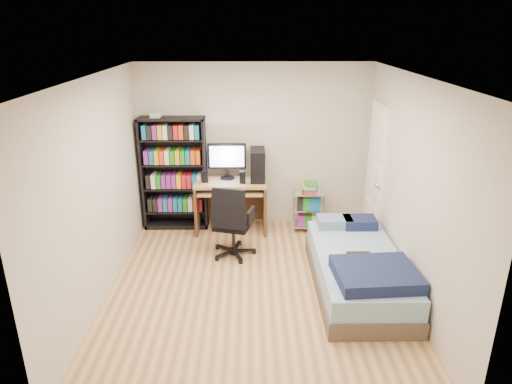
{
  "coord_description": "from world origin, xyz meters",
  "views": [
    {
      "loc": [
        -0.05,
        -4.77,
        3.01
      ],
      "look_at": [
        0.01,
        0.4,
        1.1
      ],
      "focal_mm": 32.0,
      "sensor_mm": 36.0,
      "label": 1
    }
  ],
  "objects_px": {
    "computer_desk": "(238,184)",
    "office_chair": "(232,234)",
    "bed": "(358,270)",
    "media_shelf": "(174,172)"
  },
  "relations": [
    {
      "from": "media_shelf",
      "to": "office_chair",
      "type": "distance_m",
      "value": 1.46
    },
    {
      "from": "media_shelf",
      "to": "bed",
      "type": "height_order",
      "value": "media_shelf"
    },
    {
      "from": "bed",
      "to": "office_chair",
      "type": "bearing_deg",
      "value": 150.92
    },
    {
      "from": "computer_desk",
      "to": "bed",
      "type": "bearing_deg",
      "value": -50.02
    },
    {
      "from": "media_shelf",
      "to": "bed",
      "type": "xyz_separation_m",
      "value": [
        2.44,
        -1.85,
        -0.63
      ]
    },
    {
      "from": "office_chair",
      "to": "bed",
      "type": "xyz_separation_m",
      "value": [
        1.53,
        -0.85,
        -0.07
      ]
    },
    {
      "from": "computer_desk",
      "to": "bed",
      "type": "distance_m",
      "value": 2.34
    },
    {
      "from": "media_shelf",
      "to": "computer_desk",
      "type": "relative_size",
      "value": 1.34
    },
    {
      "from": "computer_desk",
      "to": "office_chair",
      "type": "xyz_separation_m",
      "value": [
        -0.06,
        -0.91,
        -0.4
      ]
    },
    {
      "from": "computer_desk",
      "to": "office_chair",
      "type": "distance_m",
      "value": 0.99
    }
  ]
}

